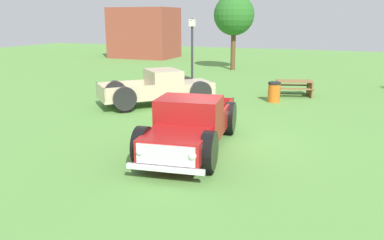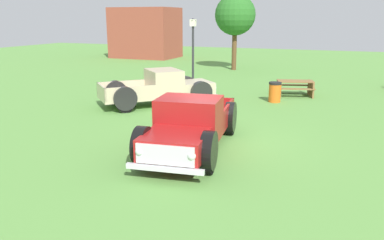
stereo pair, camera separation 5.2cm
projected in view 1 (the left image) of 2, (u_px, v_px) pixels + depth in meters
name	position (u px, v px, depth m)	size (l,w,h in m)	color
ground_plane	(213.00, 141.00, 12.74)	(80.00, 80.00, 0.00)	#5B9342
pickup_truck_foreground	(189.00, 127.00, 11.45)	(2.72, 5.58, 1.64)	maroon
pickup_truck_behind_left	(165.00, 88.00, 17.97)	(5.00, 5.04, 1.61)	#C6B793
lamp_post_near	(192.00, 53.00, 21.21)	(0.36, 0.36, 3.87)	#2D2D33
picnic_table	(294.00, 86.00, 20.07)	(2.14, 1.92, 0.78)	olive
trash_can	(274.00, 92.00, 18.54)	(0.59, 0.59, 0.95)	orange
oak_tree_east	(234.00, 15.00, 29.25)	(3.04, 3.04, 5.62)	brown
brick_pavilion	(144.00, 33.00, 39.12)	(6.14, 4.45, 4.87)	brown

